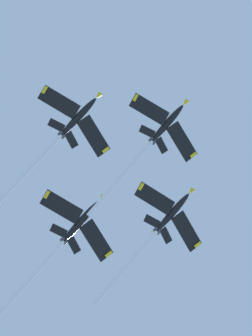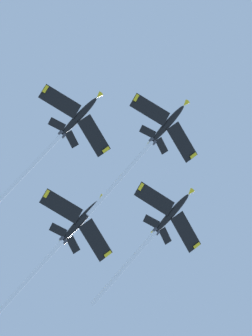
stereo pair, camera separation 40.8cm
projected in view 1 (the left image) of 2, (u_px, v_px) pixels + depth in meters
The scene contains 4 objects.
jet_lead at pixel (154, 139), 176.27m from camera, with size 27.90×22.33×18.58m.
jet_left_wing at pixel (157, 231), 174.20m from camera, with size 26.75×22.39×18.04m.
jet_right_wing at pixel (60, 137), 169.04m from camera, with size 30.90×24.44×20.56m.
jet_slot at pixel (62, 243), 166.28m from camera, with size 30.17×24.12×20.19m.
Camera 1 is at (14.16, -11.02, 1.92)m, focal length 83.39 mm.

